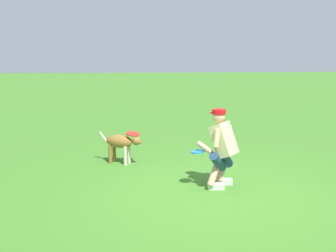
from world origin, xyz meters
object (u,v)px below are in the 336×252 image
object	(u,v)px
person	(222,146)
frisbee_held	(198,152)
dog	(122,143)
frisbee_flying	(133,134)

from	to	relation	value
person	frisbee_held	world-z (taller)	person
dog	frisbee_held	size ratio (longest dim) A/B	4.00
frisbee_flying	frisbee_held	world-z (taller)	frisbee_flying
person	frisbee_flying	size ratio (longest dim) A/B	4.84
person	dog	xyz separation A→B (m)	(1.70, -1.45, -0.28)
frisbee_held	person	bearing A→B (deg)	178.50
dog	frisbee_held	distance (m)	1.96
dog	frisbee_flying	size ratio (longest dim) A/B	3.40
frisbee_flying	frisbee_held	size ratio (longest dim) A/B	1.18
dog	frisbee_held	xyz separation A→B (m)	(-1.31, 1.44, 0.19)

